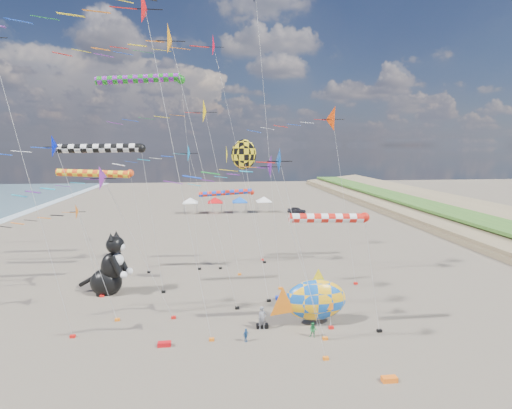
{
  "coord_description": "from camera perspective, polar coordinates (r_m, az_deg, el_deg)",
  "views": [
    {
      "loc": [
        -1.96,
        -20.8,
        13.74
      ],
      "look_at": [
        1.83,
        12.0,
        8.84
      ],
      "focal_mm": 28.0,
      "sensor_mm": 36.0,
      "label": 1
    }
  ],
  "objects": [
    {
      "name": "delta_kite_4",
      "position": [
        47.41,
        -6.8,
        21.48
      ],
      "size": [
        16.95,
        2.65,
        26.11
      ],
      "color": "#FC0825",
      "rests_on": "ground"
    },
    {
      "name": "angelfish_kite",
      "position": [
        35.5,
        -2.07,
        7.0
      ],
      "size": [
        3.74,
        3.02,
        14.27
      ],
      "color": "yellow",
      "rests_on": "ground"
    },
    {
      "name": "tent_row",
      "position": [
        81.57,
        -4.1,
        0.97
      ],
      "size": [
        19.2,
        4.2,
        3.8
      ],
      "color": "white",
      "rests_on": "ground"
    },
    {
      "name": "windsock_4",
      "position": [
        44.48,
        -21.68,
        4.09
      ],
      "size": [
        9.05,
        0.79,
        11.27
      ],
      "color": "#ED4514",
      "rests_on": "ground"
    },
    {
      "name": "person_adult",
      "position": [
        31.09,
        0.9,
        -15.95
      ],
      "size": [
        0.74,
        0.57,
        1.81
      ],
      "primitive_type": "imported",
      "rotation": [
        0.0,
        0.0,
        0.23
      ],
      "color": "gray",
      "rests_on": "ground"
    },
    {
      "name": "ground",
      "position": [
        25.01,
        -1.11,
        -24.88
      ],
      "size": [
        260.0,
        260.0,
        0.0
      ],
      "primitive_type": "plane",
      "color": "brown",
      "rests_on": "ground"
    },
    {
      "name": "windsock_3",
      "position": [
        44.43,
        -15.82,
        16.77
      ],
      "size": [
        10.25,
        0.89,
        20.93
      ],
      "color": "#177E19",
      "rests_on": "ground"
    },
    {
      "name": "delta_kite_12",
      "position": [
        31.9,
        -20.94,
        3.21
      ],
      "size": [
        10.05,
        2.0,
        12.45
      ],
      "color": "#7F2595",
      "rests_on": "ground"
    },
    {
      "name": "delta_kite_0",
      "position": [
        43.51,
        -10.74,
        6.85
      ],
      "size": [
        10.54,
        2.05,
        14.0
      ],
      "color": "#0A8ADC",
      "rests_on": "ground"
    },
    {
      "name": "child_green",
      "position": [
        30.41,
        8.15,
        -17.32
      ],
      "size": [
        0.69,
        0.66,
        1.12
      ],
      "primitive_type": "imported",
      "rotation": [
        0.0,
        0.0,
        -0.58
      ],
      "color": "#268845",
      "rests_on": "ground"
    },
    {
      "name": "cat_inflatable",
      "position": [
        39.79,
        -20.29,
        -7.8
      ],
      "size": [
        4.82,
        3.3,
        5.93
      ],
      "primitive_type": null,
      "rotation": [
        0.0,
        0.0,
        -0.27
      ],
      "color": "black",
      "rests_on": "ground"
    },
    {
      "name": "fish_inflatable",
      "position": [
        31.91,
        8.36,
        -13.29
      ],
      "size": [
        6.51,
        3.12,
        4.43
      ],
      "color": "#1254B5",
      "rests_on": "ground"
    },
    {
      "name": "delta_kite_8",
      "position": [
        26.34,
        1.9,
        4.69
      ],
      "size": [
        8.61,
        1.76,
        13.26
      ],
      "color": "#5B158B",
      "rests_on": "ground"
    },
    {
      "name": "kite_bag_0",
      "position": [
        31.68,
        0.91,
        -16.96
      ],
      "size": [
        0.9,
        0.44,
        0.3
      ],
      "primitive_type": "cube",
      "color": "black",
      "rests_on": "ground"
    },
    {
      "name": "kite_bag_2",
      "position": [
        26.73,
        18.51,
        -22.59
      ],
      "size": [
        0.9,
        0.44,
        0.3
      ],
      "primitive_type": "cube",
      "color": "orange",
      "rests_on": "ground"
    },
    {
      "name": "delta_kite_10",
      "position": [
        33.57,
        -29.79,
        6.59
      ],
      "size": [
        11.71,
        1.81,
        14.62
      ],
      "color": "#0416C5",
      "rests_on": "ground"
    },
    {
      "name": "windsock_2",
      "position": [
        37.78,
        -20.82,
        7.43
      ],
      "size": [
        8.8,
        0.81,
        13.9
      ],
      "color": "black",
      "rests_on": "ground"
    },
    {
      "name": "windsock_1",
      "position": [
        28.47,
        10.87,
        -2.02
      ],
      "size": [
        7.09,
        0.7,
        9.06
      ],
      "color": "red",
      "rests_on": "ground"
    },
    {
      "name": "delta_kite_3",
      "position": [
        41.12,
        -7.4,
        12.82
      ],
      "size": [
        11.9,
        2.66,
        18.51
      ],
      "color": "yellow",
      "rests_on": "ground"
    },
    {
      "name": "delta_kite_5",
      "position": [
        33.01,
        -10.94,
        21.21
      ],
      "size": [
        11.34,
        2.4,
        22.59
      ],
      "color": "orange",
      "rests_on": "ground"
    },
    {
      "name": "delta_kite_2",
      "position": [
        39.22,
        -26.92,
        -1.61
      ],
      "size": [
        8.42,
        1.51,
        8.73
      ],
      "color": "orange",
      "rests_on": "ground"
    },
    {
      "name": "kite_bag_3",
      "position": [
        36.93,
        3.53,
        -13.16
      ],
      "size": [
        0.9,
        0.44,
        0.3
      ],
      "primitive_type": "cube",
      "color": "#1128B3",
      "rests_on": "ground"
    },
    {
      "name": "delta_kite_6",
      "position": [
        38.42,
        9.9,
        11.77
      ],
      "size": [
        10.82,
        2.61,
        17.59
      ],
      "color": "#E23D06",
      "rests_on": "ground"
    },
    {
      "name": "delta_kite_9",
      "position": [
        28.5,
        -18.68,
        24.87
      ],
      "size": [
        13.61,
        2.43,
        23.52
      ],
      "color": "red",
      "rests_on": "ground"
    },
    {
      "name": "child_blue",
      "position": [
        29.61,
        -1.47,
        -18.15
      ],
      "size": [
        0.58,
        0.56,
        0.97
      ],
      "primitive_type": "imported",
      "rotation": [
        0.0,
        0.0,
        0.75
      ],
      "color": "#295896",
      "rests_on": "ground"
    },
    {
      "name": "kite_bag_1",
      "position": [
        29.86,
        -12.96,
        -18.86
      ],
      "size": [
        0.9,
        0.44,
        0.3
      ],
      "primitive_type": "cube",
      "color": "red",
      "rests_on": "ground"
    },
    {
      "name": "parked_car",
      "position": [
        81.77,
        5.83,
        -0.81
      ],
      "size": [
        4.03,
        2.85,
        1.27
      ],
      "primitive_type": "imported",
      "rotation": [
        0.0,
        0.0,
        1.17
      ],
      "color": "#26262D",
      "rests_on": "ground"
    },
    {
      "name": "windsock_0",
      "position": [
        45.49,
        -3.96,
        1.6
      ],
      "size": [
        7.69,
        0.61,
        8.71
      ],
      "color": "red",
      "rests_on": "ground"
    },
    {
      "name": "delta_kite_11",
      "position": [
        23.65,
        1.56,
        5.4
      ],
      "size": [
        8.99,
        1.68,
        13.74
      ],
      "color": "#084BB4",
      "rests_on": "ground"
    }
  ]
}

